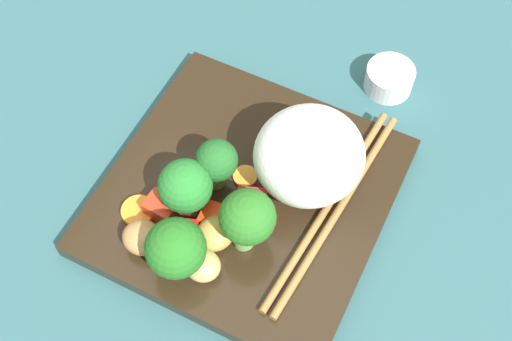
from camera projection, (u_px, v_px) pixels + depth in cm
name	position (u px, v px, depth cm)	size (l,w,h in cm)	color
ground_plane	(247.00, 205.00, 61.13)	(110.00, 110.00, 2.00)	#2D585C
square_plate	(247.00, 196.00, 59.54)	(24.00, 24.00, 1.69)	black
rice_mound	(309.00, 156.00, 55.79)	(9.43, 9.03, 8.33)	white
broccoli_floret_0	(247.00, 218.00, 52.83)	(4.65, 4.65, 6.71)	#6DA355
broccoli_floret_1	(176.00, 249.00, 52.18)	(4.95, 4.95, 6.21)	#60993D
broccoli_floret_2	(185.00, 186.00, 55.14)	(4.62, 4.62, 5.88)	#5B983C
broccoli_floret_3	(217.00, 162.00, 56.02)	(3.66, 3.66, 5.95)	#7CB056
carrot_slice_0	(245.00, 177.00, 59.35)	(2.20, 2.20, 0.41)	orange
carrot_slice_1	(174.00, 190.00, 58.60)	(2.16, 2.16, 0.45)	orange
carrot_slice_2	(138.00, 211.00, 57.53)	(2.97, 2.97, 0.50)	orange
pepper_chunk_0	(188.00, 233.00, 56.05)	(2.06, 1.78, 1.25)	red
pepper_chunk_1	(213.00, 217.00, 56.79)	(2.22, 2.07, 1.33)	red
pepper_chunk_2	(162.00, 208.00, 56.88)	(2.68, 2.12, 1.93)	red
pepper_chunk_3	(251.00, 208.00, 57.05)	(3.18, 2.55, 1.65)	red
chicken_piece_0	(218.00, 235.00, 55.40)	(3.41, 3.07, 2.24)	#C09244
chicken_piece_1	(143.00, 238.00, 55.07)	(3.45, 3.07, 2.61)	#BA8249
chicken_piece_2	(203.00, 265.00, 54.00)	(2.99, 2.82, 2.26)	tan
chopstick_pair	(333.00, 208.00, 57.57)	(22.39, 2.55, 0.68)	olive
sauce_cup	(389.00, 79.00, 65.82)	(4.79, 4.79, 2.53)	silver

